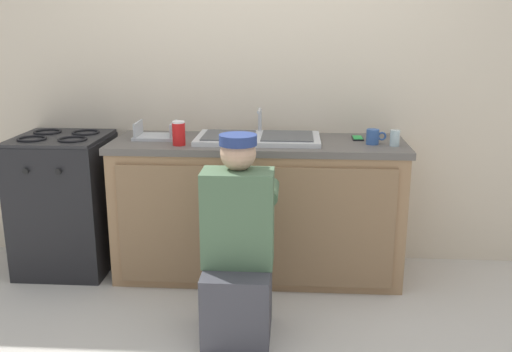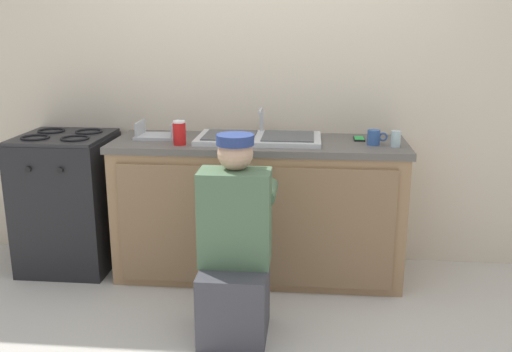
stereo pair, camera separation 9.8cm
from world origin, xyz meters
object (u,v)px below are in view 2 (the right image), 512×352
(soda_cup_red, at_px, (179,133))
(sink_double_basin, at_px, (259,138))
(coffee_mug, at_px, (374,137))
(dish_rack_tray, at_px, (158,134))
(plumber_person, at_px, (235,254))
(stove_range, at_px, (69,201))
(cell_phone, at_px, (359,139))
(water_glass, at_px, (396,139))

(soda_cup_red, bearing_deg, sink_double_basin, 19.76)
(coffee_mug, distance_m, dish_rack_tray, 1.42)
(plumber_person, relative_size, dish_rack_tray, 3.94)
(sink_double_basin, xyz_separation_m, soda_cup_red, (-0.49, -0.17, 0.06))
(stove_range, height_order, plumber_person, plumber_person)
(sink_double_basin, relative_size, soda_cup_red, 5.26)
(cell_phone, bearing_deg, water_glass, -45.00)
(coffee_mug, xyz_separation_m, dish_rack_tray, (-1.41, 0.09, -0.02))
(coffee_mug, height_order, cell_phone, coffee_mug)
(coffee_mug, distance_m, soda_cup_red, 1.22)
(coffee_mug, relative_size, cell_phone, 0.90)
(cell_phone, bearing_deg, soda_cup_red, -166.58)
(plumber_person, distance_m, water_glass, 1.26)
(stove_range, relative_size, dish_rack_tray, 3.39)
(stove_range, bearing_deg, water_glass, -2.79)
(stove_range, distance_m, coffee_mug, 2.12)
(coffee_mug, xyz_separation_m, cell_phone, (-0.08, 0.16, -0.04))
(sink_double_basin, xyz_separation_m, coffee_mug, (0.73, -0.06, 0.03))
(plumber_person, relative_size, cell_phone, 7.89)
(sink_double_basin, distance_m, coffee_mug, 0.73)
(plumber_person, distance_m, cell_phone, 1.23)
(soda_cup_red, distance_m, water_glass, 1.35)
(sink_double_basin, xyz_separation_m, water_glass, (0.86, -0.11, 0.03))
(water_glass, bearing_deg, dish_rack_tray, 174.85)
(sink_double_basin, distance_m, dish_rack_tray, 0.68)
(stove_range, distance_m, cell_phone, 2.03)
(coffee_mug, bearing_deg, dish_rack_tray, 176.25)
(soda_cup_red, bearing_deg, cell_phone, 13.42)
(plumber_person, bearing_deg, cell_phone, 51.52)
(plumber_person, xyz_separation_m, soda_cup_red, (-0.43, 0.62, 0.54))
(sink_double_basin, bearing_deg, cell_phone, 8.47)
(cell_phone, relative_size, water_glass, 1.40)
(cell_phone, distance_m, dish_rack_tray, 1.33)
(stove_range, height_order, coffee_mug, coffee_mug)
(stove_range, bearing_deg, plumber_person, -32.09)
(plumber_person, bearing_deg, dish_rack_tray, 126.98)
(soda_cup_red, distance_m, cell_phone, 1.17)
(plumber_person, distance_m, dish_rack_tray, 1.14)
(plumber_person, relative_size, water_glass, 11.04)
(dish_rack_tray, distance_m, water_glass, 1.55)
(dish_rack_tray, bearing_deg, sink_double_basin, -2.53)
(sink_double_basin, distance_m, plumber_person, 0.93)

